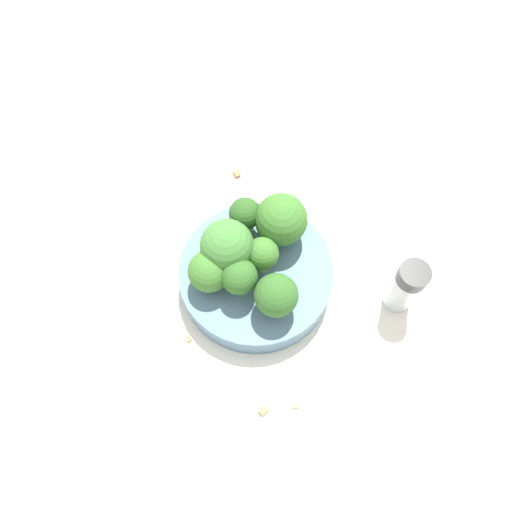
% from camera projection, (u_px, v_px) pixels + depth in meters
% --- Properties ---
extents(ground_plane, '(3.00, 3.00, 0.00)m').
position_uv_depth(ground_plane, '(256.00, 282.00, 0.58)').
color(ground_plane, silver).
extents(bowl, '(0.17, 0.17, 0.03)m').
position_uv_depth(bowl, '(256.00, 276.00, 0.56)').
color(bowl, slate).
rests_on(bowl, ground_plane).
extents(broccoli_floret_0, '(0.06, 0.06, 0.06)m').
position_uv_depth(broccoli_floret_0, '(281.00, 220.00, 0.53)').
color(broccoli_floret_0, '#8EB770').
rests_on(broccoli_floret_0, bowl).
extents(broccoli_floret_1, '(0.04, 0.04, 0.05)m').
position_uv_depth(broccoli_floret_1, '(261.00, 253.00, 0.52)').
color(broccoli_floret_1, '#7A9E5B').
rests_on(broccoli_floret_1, bowl).
extents(broccoli_floret_2, '(0.04, 0.04, 0.05)m').
position_uv_depth(broccoli_floret_2, '(239.00, 277.00, 0.51)').
color(broccoli_floret_2, '#8EB770').
rests_on(broccoli_floret_2, bowl).
extents(broccoli_floret_3, '(0.06, 0.06, 0.07)m').
position_uv_depth(broccoli_floret_3, '(227.00, 246.00, 0.51)').
color(broccoli_floret_3, '#7A9E5B').
rests_on(broccoli_floret_3, bowl).
extents(broccoli_floret_4, '(0.05, 0.05, 0.05)m').
position_uv_depth(broccoli_floret_4, '(276.00, 296.00, 0.50)').
color(broccoli_floret_4, '#7A9E5B').
rests_on(broccoli_floret_4, bowl).
extents(broccoli_floret_5, '(0.04, 0.04, 0.05)m').
position_uv_depth(broccoli_floret_5, '(245.00, 215.00, 0.54)').
color(broccoli_floret_5, '#8EB770').
rests_on(broccoli_floret_5, bowl).
extents(broccoli_floret_6, '(0.04, 0.04, 0.05)m').
position_uv_depth(broccoli_floret_6, '(209.00, 272.00, 0.51)').
color(broccoli_floret_6, '#84AD66').
rests_on(broccoli_floret_6, bowl).
extents(pepper_shaker, '(0.03, 0.03, 0.08)m').
position_uv_depth(pepper_shaker, '(405.00, 287.00, 0.53)').
color(pepper_shaker, '#B2B7BC').
rests_on(pepper_shaker, ground_plane).
extents(almond_crumb_0, '(0.01, 0.01, 0.01)m').
position_uv_depth(almond_crumb_0, '(188.00, 338.00, 0.54)').
color(almond_crumb_0, '#AD7F4C').
rests_on(almond_crumb_0, ground_plane).
extents(almond_crumb_1, '(0.01, 0.01, 0.01)m').
position_uv_depth(almond_crumb_1, '(295.00, 406.00, 0.51)').
color(almond_crumb_1, tan).
rests_on(almond_crumb_1, ground_plane).
extents(almond_crumb_2, '(0.01, 0.01, 0.01)m').
position_uv_depth(almond_crumb_2, '(264.00, 410.00, 0.51)').
color(almond_crumb_2, '#AD7F4C').
rests_on(almond_crumb_2, ground_plane).
extents(almond_crumb_3, '(0.01, 0.01, 0.01)m').
position_uv_depth(almond_crumb_3, '(237.00, 173.00, 0.64)').
color(almond_crumb_3, olive).
rests_on(almond_crumb_3, ground_plane).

